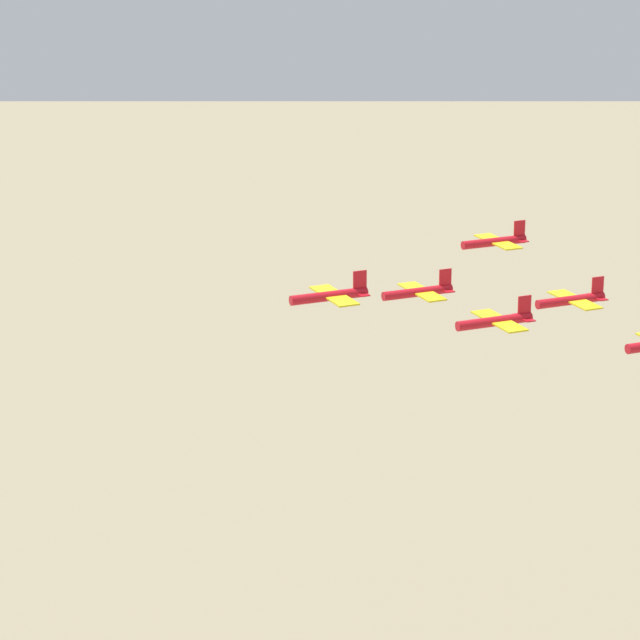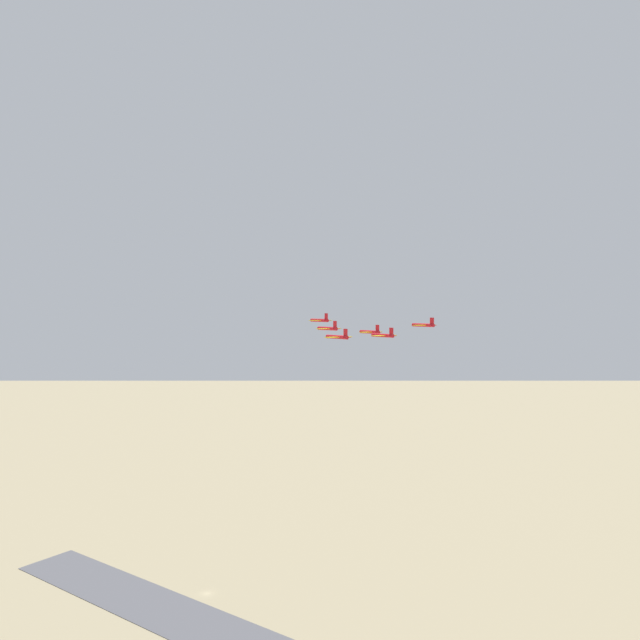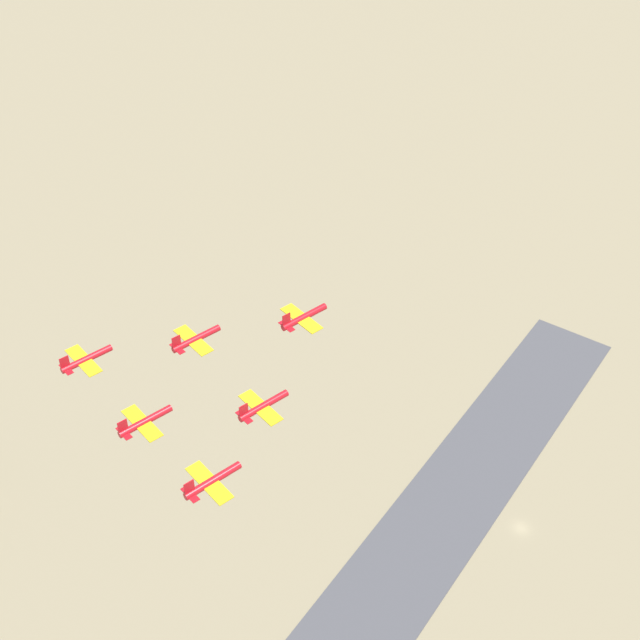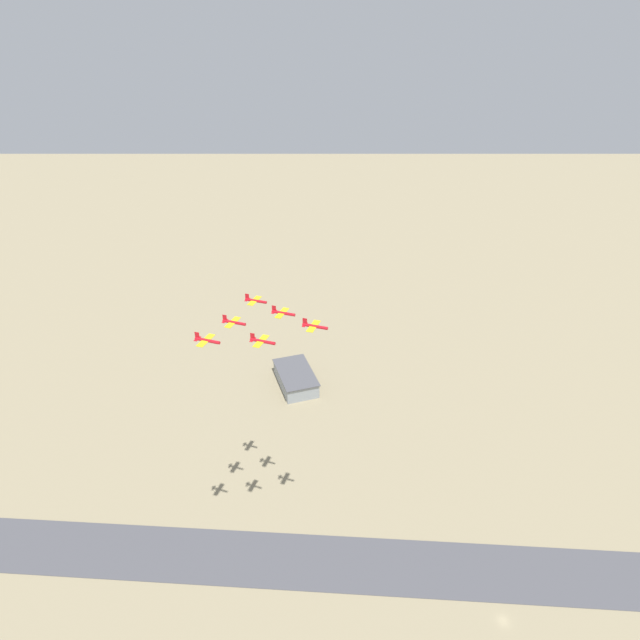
{
  "view_description": "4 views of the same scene",
  "coord_description": "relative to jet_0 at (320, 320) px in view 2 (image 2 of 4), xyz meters",
  "views": [
    {
      "loc": [
        -115.9,
        66.49,
        156.22
      ],
      "look_at": [
        -40.44,
        -66.34,
        109.14
      ],
      "focal_mm": 85.0,
      "sensor_mm": 36.0,
      "label": 1
    },
    {
      "loc": [
        -234.98,
        -108.55,
        118.31
      ],
      "look_at": [
        -44.34,
        -59.66,
        114.21
      ],
      "focal_mm": 35.0,
      "sensor_mm": 36.0,
      "label": 2
    },
    {
      "loc": [
        -19.31,
        -160.71,
        199.33
      ],
      "look_at": [
        -43.93,
        -54.71,
        109.78
      ],
      "focal_mm": 50.0,
      "sensor_mm": 36.0,
      "label": 3
    },
    {
      "loc": [
        82.92,
        -99.89,
        190.45
      ],
      "look_at": [
        -49.03,
        -56.87,
        113.93
      ],
      "focal_mm": 28.0,
      "sensor_mm": 36.0,
      "label": 4
    }
  ],
  "objects": [
    {
      "name": "jet_2",
      "position": [
        -1.87,
        -16.35,
        -3.43
      ],
      "size": [
        7.46,
        7.58,
        2.77
      ],
      "rotation": [
        0.0,
        0.0,
        5.64
      ],
      "color": "red"
    },
    {
      "name": "jet_5",
      "position": [
        -3.74,
        -32.69,
        -1.16
      ],
      "size": [
        7.46,
        7.58,
        2.77
      ],
      "rotation": [
        0.0,
        0.0,
        5.64
      ],
      "color": "red"
    },
    {
      "name": "jet_3",
      "position": [
        -30.39,
        -12.61,
        -3.69
      ],
      "size": [
        7.46,
        7.58,
        2.77
      ],
      "rotation": [
        0.0,
        0.0,
        5.64
      ],
      "color": "red"
    },
    {
      "name": "ground_plane",
      "position": [
        45.43,
        59.96,
        -114.17
      ],
      "size": [
        3000.0,
        3000.0,
        0.0
      ],
      "primitive_type": "plane",
      "color": "gray"
    },
    {
      "name": "jet_4",
      "position": [
        -17.07,
        -22.65,
        -3.75
      ],
      "size": [
        7.46,
        7.58,
        2.77
      ],
      "rotation": [
        0.0,
        0.0,
        5.64
      ],
      "color": "red"
    },
    {
      "name": "jet_0",
      "position": [
        0.0,
        0.0,
        0.0
      ],
      "size": [
        7.46,
        7.58,
        2.77
      ],
      "rotation": [
        0.0,
        0.0,
        5.64
      ],
      "color": "red"
    },
    {
      "name": "jet_1",
      "position": [
        -15.2,
        -6.31,
        -2.02
      ],
      "size": [
        7.46,
        7.58,
        2.77
      ],
      "rotation": [
        0.0,
        0.0,
        5.64
      ],
      "color": "red"
    }
  ]
}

